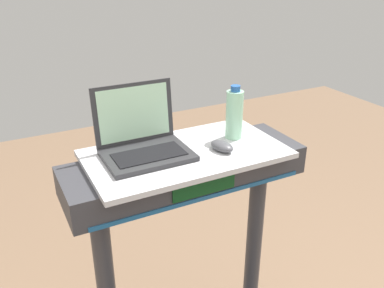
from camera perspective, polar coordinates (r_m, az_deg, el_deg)
desk_board at (r=1.50m, az=-0.87°, el=-1.38°), size 0.72×0.39×0.02m
laptop at (r=1.47m, az=-6.80°, el=0.44°), size 0.30×0.25×0.24m
computer_mouse at (r=1.50m, az=4.15°, el=-0.29°), size 0.08×0.11×0.03m
water_bottle at (r=1.58m, az=5.87°, el=4.15°), size 0.07×0.07×0.21m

